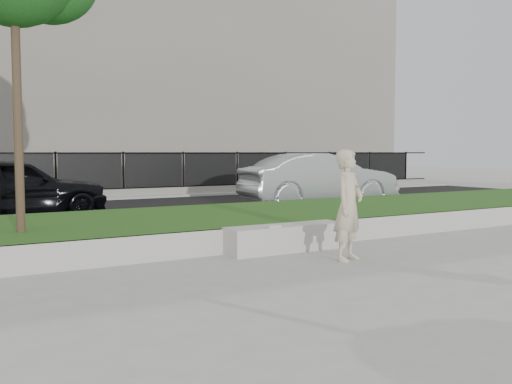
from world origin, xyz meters
TOP-DOWN VIEW (x-y plane):
  - ground at (0.00, 0.00)m, footprint 90.00×90.00m
  - grass_bank at (0.00, 3.00)m, footprint 34.00×4.00m
  - grass_kerb at (0.00, 1.04)m, footprint 34.00×0.08m
  - street at (0.00, 8.50)m, footprint 34.00×7.00m
  - far_pavement at (0.00, 13.00)m, footprint 34.00×3.00m
  - iron_fence at (0.00, 12.00)m, footprint 32.00×0.30m
  - building_facade at (0.00, 20.00)m, footprint 34.00×10.00m
  - stone_bench at (0.67, 0.80)m, footprint 2.08×0.52m
  - man at (1.01, -0.35)m, footprint 0.71×0.60m
  - book at (0.35, 0.69)m, footprint 0.24×0.18m
  - car_dark at (-2.45, 7.71)m, footprint 4.32×1.88m
  - car_silver at (5.78, 6.64)m, footprint 4.81×2.19m

SIDE VIEW (x-z plane):
  - ground at x=0.00m, z-range 0.00..0.00m
  - street at x=0.00m, z-range 0.00..0.04m
  - far_pavement at x=0.00m, z-range 0.00..0.12m
  - grass_bank at x=0.00m, z-range 0.00..0.40m
  - grass_kerb at x=0.00m, z-range 0.00..0.40m
  - stone_bench at x=0.67m, z-range 0.00..0.42m
  - book at x=0.35m, z-range 0.42..0.45m
  - iron_fence at x=0.00m, z-range -0.21..1.29m
  - car_dark at x=-2.45m, z-range 0.04..1.49m
  - car_silver at x=5.78m, z-range 0.04..1.57m
  - man at x=1.01m, z-range 0.00..1.64m
  - building_facade at x=0.00m, z-range 0.00..10.00m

